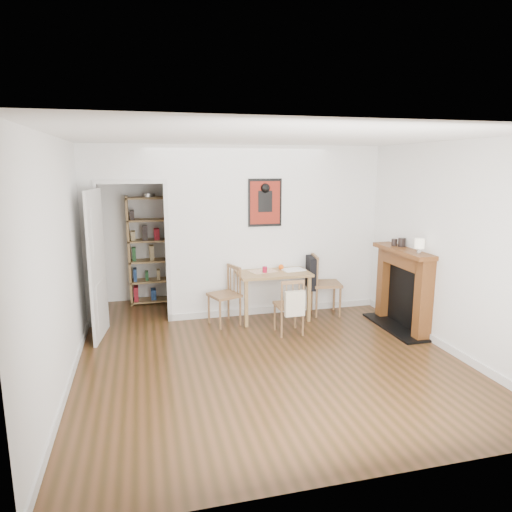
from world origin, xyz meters
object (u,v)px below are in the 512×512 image
object	(u,v)px
notebook	(293,270)
mantel_lamp	(419,244)
fireplace	(404,286)
red_glass	(265,270)
bookshelf	(152,251)
chair_left	(224,296)
chair_right	(325,283)
dining_table	(273,277)
ceramic_jar_a	(402,242)
ceramic_jar_b	(394,242)
orange_fruit	(281,267)
chair_front	(289,305)

from	to	relation	value
notebook	mantel_lamp	world-z (taller)	mantel_lamp
fireplace	red_glass	size ratio (longest dim) A/B	13.45
bookshelf	fireplace	bearing A→B (deg)	-32.01
bookshelf	mantel_lamp	xyz separation A→B (m)	(3.38, -2.54, 0.39)
chair_left	bookshelf	size ratio (longest dim) A/B	0.48
bookshelf	mantel_lamp	size ratio (longest dim) A/B	8.93
red_glass	chair_right	bearing A→B (deg)	2.39
chair_right	bookshelf	xyz separation A→B (m)	(-2.59, 1.30, 0.40)
chair_left	bookshelf	xyz separation A→B (m)	(-0.98, 1.40, 0.46)
bookshelf	red_glass	xyz separation A→B (m)	(1.61, -1.34, -0.12)
chair_left	mantel_lamp	xyz separation A→B (m)	(2.40, -1.14, 0.85)
dining_table	chair_left	world-z (taller)	chair_left
ceramic_jar_a	mantel_lamp	bearing A→B (deg)	-97.98
ceramic_jar_b	orange_fruit	bearing A→B (deg)	154.82
chair_front	bookshelf	distance (m)	2.71
chair_left	bookshelf	bearing A→B (deg)	125.09
chair_right	notebook	bearing A→B (deg)	178.48
chair_left	red_glass	xyz separation A→B (m)	(0.63, 0.05, 0.34)
chair_front	orange_fruit	size ratio (longest dim) A/B	9.80
bookshelf	orange_fruit	world-z (taller)	bookshelf
mantel_lamp	dining_table	bearing A→B (deg)	142.95
orange_fruit	ceramic_jar_b	distance (m)	1.70
orange_fruit	ceramic_jar_b	world-z (taller)	ceramic_jar_b
chair_left	chair_right	world-z (taller)	chair_right
orange_fruit	red_glass	bearing A→B (deg)	-155.42
chair_front	ceramic_jar_a	world-z (taller)	ceramic_jar_a
chair_front	chair_left	bearing A→B (deg)	144.17
dining_table	chair_front	distance (m)	0.72
chair_left	orange_fruit	size ratio (longest dim) A/B	10.75
chair_front	red_glass	bearing A→B (deg)	105.61
red_glass	mantel_lamp	size ratio (longest dim) A/B	0.46
orange_fruit	ceramic_jar_b	size ratio (longest dim) A/B	0.80
chair_right	orange_fruit	size ratio (longest dim) A/B	11.72
dining_table	ceramic_jar_b	world-z (taller)	ceramic_jar_b
bookshelf	notebook	world-z (taller)	bookshelf
dining_table	chair_left	xyz separation A→B (m)	(-0.76, -0.10, -0.21)
ceramic_jar_a	orange_fruit	bearing A→B (deg)	153.04
dining_table	chair_right	distance (m)	0.86
bookshelf	orange_fruit	size ratio (longest dim) A/B	22.39
dining_table	chair_left	distance (m)	0.80
notebook	chair_front	bearing A→B (deg)	-112.69
chair_front	ceramic_jar_a	distance (m)	1.86
notebook	mantel_lamp	distance (m)	1.89
bookshelf	ceramic_jar_a	distance (m)	4.01
dining_table	bookshelf	bearing A→B (deg)	143.31
dining_table	red_glass	world-z (taller)	red_glass
chair_right	bookshelf	world-z (taller)	bookshelf
chair_right	notebook	world-z (taller)	chair_right
chair_front	notebook	bearing A→B (deg)	67.31
dining_table	chair_right	bearing A→B (deg)	-0.05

